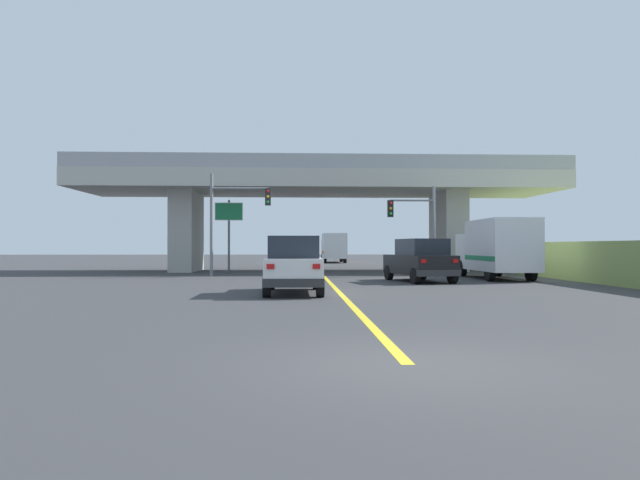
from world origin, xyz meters
TOP-DOWN VIEW (x-y plane):
  - ground at (0.00, 31.17)m, footprint 160.00×160.00m
  - overpass_bridge at (0.00, 31.17)m, footprint 31.78×8.13m
  - lane_divider_stripe at (0.00, 14.03)m, footprint 0.20×28.06m
  - suv_lead at (-1.64, 12.44)m, footprint 2.00×4.63m
  - suv_crossing at (4.28, 18.90)m, footprint 2.81×4.86m
  - box_truck at (8.70, 21.06)m, footprint 2.33×6.76m
  - sedan_oncoming at (-0.86, 41.27)m, footprint 2.00×4.54m
  - traffic_signal_nearside at (5.39, 24.59)m, footprint 2.75×0.36m
  - traffic_signal_farside at (-5.20, 24.75)m, footprint 3.43×0.36m
  - highway_sign at (-5.80, 28.71)m, footprint 1.77×0.17m
  - semi_truck_distant at (2.37, 51.55)m, footprint 2.33×6.81m

SIDE VIEW (x-z plane):
  - ground at x=0.00m, z-range 0.00..0.00m
  - lane_divider_stripe at x=0.00m, z-range 0.00..0.01m
  - sedan_oncoming at x=-0.86m, z-range 0.00..2.02m
  - suv_lead at x=-1.64m, z-range 0.00..2.02m
  - suv_crossing at x=4.28m, z-range 0.00..2.02m
  - semi_truck_distant at x=2.37m, z-range 0.09..3.07m
  - box_truck at x=8.70m, z-range 0.08..3.09m
  - traffic_signal_nearside at x=5.39m, z-range 0.61..5.71m
  - highway_sign at x=-5.80m, z-range 1.12..5.73m
  - traffic_signal_farside at x=-5.20m, z-range 0.74..6.53m
  - overpass_bridge at x=0.00m, z-range 1.58..8.96m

